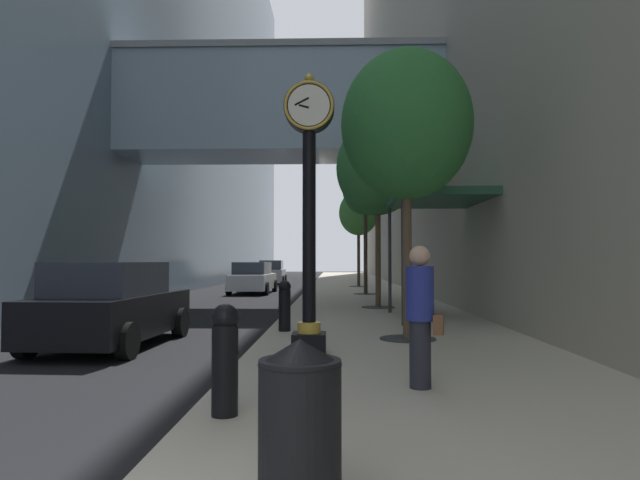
# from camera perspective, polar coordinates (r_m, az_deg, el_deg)

# --- Properties ---
(ground_plane) EXTENTS (110.00, 110.00, 0.00)m
(ground_plane) POSITION_cam_1_polar(r_m,az_deg,el_deg) (29.11, -1.43, -5.46)
(ground_plane) COLOR black
(ground_plane) RESTS_ON ground
(sidewalk_right) EXTENTS (5.45, 80.00, 0.14)m
(sidewalk_right) POSITION_cam_1_polar(r_m,az_deg,el_deg) (32.09, 3.73, -5.02)
(sidewalk_right) COLOR #BCB29E
(sidewalk_right) RESTS_ON ground
(building_block_left) EXTENTS (21.27, 80.00, 33.98)m
(building_block_left) POSITION_cam_1_polar(r_m,az_deg,el_deg) (37.53, -19.45, 21.95)
(building_block_left) COLOR slate
(building_block_left) RESTS_ON ground
(street_clock) EXTENTS (0.84, 0.55, 4.66)m
(street_clock) POSITION_cam_1_polar(r_m,az_deg,el_deg) (9.10, -1.14, 4.30)
(street_clock) COLOR black
(street_clock) RESTS_ON sidewalk_right
(bollard_nearest) EXTENTS (0.28, 0.28, 1.11)m
(bollard_nearest) POSITION_cam_1_polar(r_m,az_deg,el_deg) (5.67, -9.85, -11.86)
(bollard_nearest) COLOR black
(bollard_nearest) RESTS_ON sidewalk_right
(bollard_third) EXTENTS (0.28, 0.28, 1.11)m
(bollard_third) POSITION_cam_1_polar(r_m,az_deg,el_deg) (12.09, -3.70, -6.70)
(bollard_third) COLOR black
(bollard_third) RESTS_ON sidewalk_right
(street_tree_near) EXTENTS (2.60, 2.60, 5.74)m
(street_tree_near) POSITION_cam_1_polar(r_m,az_deg,el_deg) (11.25, 8.97, 11.68)
(street_tree_near) COLOR #333335
(street_tree_near) RESTS_ON sidewalk_right
(street_tree_mid_near) EXTENTS (2.74, 2.74, 6.19)m
(street_tree_mid_near) POSITION_cam_1_polar(r_m,az_deg,el_deg) (18.39, 6.01, 7.43)
(street_tree_mid_near) COLOR #333335
(street_tree_mid_near) RESTS_ON sidewalk_right
(street_tree_mid_far) EXTENTS (2.13, 2.13, 6.10)m
(street_tree_mid_far) POSITION_cam_1_polar(r_m,az_deg,el_deg) (25.57, 4.74, 5.25)
(street_tree_mid_far) COLOR #333335
(street_tree_mid_far) RESTS_ON sidewalk_right
(street_tree_far) EXTENTS (2.33, 2.33, 5.72)m
(street_tree_far) POSITION_cam_1_polar(r_m,az_deg,el_deg) (32.72, 4.03, 2.78)
(street_tree_far) COLOR #333335
(street_tree_far) RESTS_ON sidewalk_right
(trash_bin) EXTENTS (0.53, 0.53, 1.05)m
(trash_bin) POSITION_cam_1_polar(r_m,az_deg,el_deg) (3.60, -2.11, -18.31)
(trash_bin) COLOR black
(trash_bin) RESTS_ON sidewalk_right
(pedestrian_walking) EXTENTS (0.50, 0.42, 1.72)m
(pedestrian_walking) POSITION_cam_1_polar(r_m,az_deg,el_deg) (6.81, 10.41, -7.43)
(pedestrian_walking) COLOR #23232D
(pedestrian_walking) RESTS_ON sidewalk_right
(storefront_awning) EXTENTS (2.40, 3.60, 3.30)m
(storefront_awning) POSITION_cam_1_polar(r_m,az_deg,el_deg) (15.04, 11.95, 4.01)
(storefront_awning) COLOR #235138
(storefront_awning) RESTS_ON sidewalk_right
(car_silver_near) EXTENTS (2.04, 4.22, 1.69)m
(car_silver_near) POSITION_cam_1_polar(r_m,az_deg,el_deg) (39.39, -5.04, -3.40)
(car_silver_near) COLOR #B7BABF
(car_silver_near) RESTS_ON ground
(car_black_mid) EXTENTS (2.14, 4.19, 1.65)m
(car_black_mid) POSITION_cam_1_polar(r_m,az_deg,el_deg) (11.50, -20.83, -6.40)
(car_black_mid) COLOR black
(car_black_mid) RESTS_ON ground
(car_white_far) EXTENTS (2.12, 4.68, 1.60)m
(car_white_far) POSITION_cam_1_polar(r_m,az_deg,el_deg) (28.28, -6.99, -3.96)
(car_white_far) COLOR silver
(car_white_far) RESTS_ON ground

